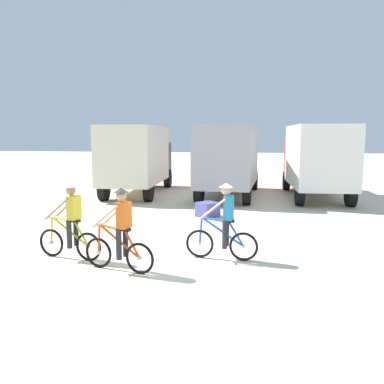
{
  "coord_description": "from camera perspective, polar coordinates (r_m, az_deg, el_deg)",
  "views": [
    {
      "loc": [
        1.69,
        -9.26,
        2.91
      ],
      "look_at": [
        -0.27,
        3.56,
        1.1
      ],
      "focal_mm": 38.14,
      "sensor_mm": 36.0,
      "label": 1
    }
  ],
  "objects": [
    {
      "name": "supply_crate",
      "position": [
        14.66,
        2.2,
        -2.47
      ],
      "size": [
        0.93,
        0.93,
        0.53
      ],
      "primitive_type": "cube",
      "rotation": [
        0.0,
        0.0,
        2.42
      ],
      "color": "#4C5199",
      "rests_on": "ground"
    },
    {
      "name": "cyclist_cowboy_hat",
      "position": [
        8.86,
        -9.99,
        -5.65
      ],
      "size": [
        1.69,
        0.63,
        1.82
      ],
      "color": "black",
      "rests_on": "ground"
    },
    {
      "name": "cyclist_orange_shirt",
      "position": [
        10.0,
        -16.58,
        -4.3
      ],
      "size": [
        1.71,
        0.56,
        1.82
      ],
      "color": "black",
      "rests_on": "ground"
    },
    {
      "name": "box_truck_cream_rv",
      "position": [
        20.39,
        -7.59,
        4.96
      ],
      "size": [
        2.64,
        6.84,
        3.35
      ],
      "color": "beige",
      "rests_on": "ground"
    },
    {
      "name": "cyclist_near_camera",
      "position": [
        9.58,
        4.5,
        -4.52
      ],
      "size": [
        1.73,
        0.52,
        1.82
      ],
      "color": "black",
      "rests_on": "ground"
    },
    {
      "name": "box_truck_white_box",
      "position": [
        19.75,
        17.0,
        4.59
      ],
      "size": [
        2.61,
        6.83,
        3.35
      ],
      "color": "white",
      "rests_on": "ground"
    },
    {
      "name": "box_truck_grey_hauler",
      "position": [
        19.45,
        5.27,
        4.86
      ],
      "size": [
        2.77,
        6.88,
        3.35
      ],
      "color": "#9E9EA3",
      "rests_on": "ground"
    },
    {
      "name": "ground_plane",
      "position": [
        9.85,
        -1.58,
        -9.24
      ],
      "size": [
        120.0,
        120.0,
        0.0
      ],
      "primitive_type": "plane",
      "color": "beige"
    }
  ]
}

